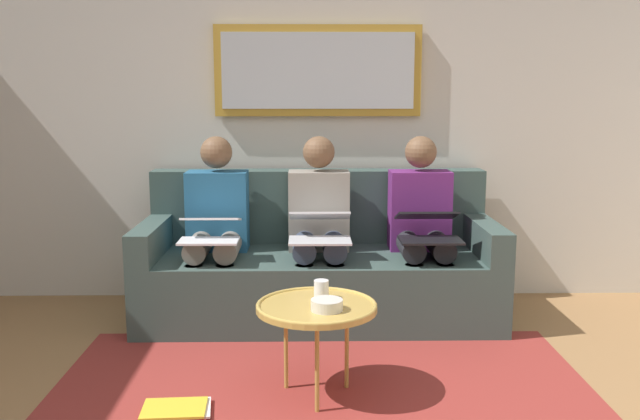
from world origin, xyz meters
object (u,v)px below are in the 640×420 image
object	(u,v)px
person_right	(216,223)
laptop_silver	(320,226)
framed_mirror	(318,71)
coffee_table	(317,308)
person_left	(422,223)
bowl	(327,305)
laptop_white	(210,229)
cup	(321,290)
laptop_black	(428,226)
couch	(319,267)
person_middle	(319,223)
magazine_stack	(177,410)

from	to	relation	value
person_right	laptop_silver	bearing A→B (deg)	160.03
framed_mirror	laptop_silver	xyz separation A→B (m)	(0.00, 0.69, -0.92)
coffee_table	person_left	distance (m)	1.34
bowl	laptop_white	distance (m)	1.19
coffee_table	cup	distance (m)	0.12
person_left	person_right	bearing A→B (deg)	0.00
coffee_table	bowl	bearing A→B (deg)	119.81
cup	laptop_black	size ratio (longest dim) A/B	0.23
person_left	laptop_black	distance (m)	0.23
bowl	coffee_table	bearing A→B (deg)	-60.19
bowl	laptop_silver	xyz separation A→B (m)	(0.02, -0.99, 0.16)
couch	laptop_white	size ratio (longest dim) A/B	6.46
person_left	laptop_silver	bearing A→B (deg)	19.97
bowl	person_left	bearing A→B (deg)	-116.96
laptop_black	person_right	world-z (taller)	person_right
coffee_table	person_middle	size ratio (longest dim) A/B	0.49
person_left	magazine_stack	bearing A→B (deg)	45.68
bowl	laptop_silver	distance (m)	1.01
person_left	laptop_silver	xyz separation A→B (m)	(0.64, 0.23, 0.02)
coffee_table	person_right	world-z (taller)	person_right
person_left	person_middle	bearing A→B (deg)	0.00
person_middle	laptop_silver	world-z (taller)	person_middle
bowl	person_middle	distance (m)	1.24
framed_mirror	magazine_stack	size ratio (longest dim) A/B	4.37
laptop_silver	cup	bearing A→B (deg)	89.60
person_middle	laptop_silver	size ratio (longest dim) A/B	2.94
laptop_black	magazine_stack	xyz separation A→B (m)	(1.29, 1.09, -0.61)
laptop_black	bowl	bearing A→B (deg)	57.86
coffee_table	person_left	size ratio (longest dim) A/B	0.49
laptop_black	magazine_stack	size ratio (longest dim) A/B	1.22
cup	person_middle	size ratio (longest dim) A/B	0.08
person_left	laptop_white	size ratio (longest dim) A/B	3.35
person_left	person_middle	size ratio (longest dim) A/B	1.00
framed_mirror	cup	world-z (taller)	framed_mirror
coffee_table	person_left	xyz separation A→B (m)	(-0.67, -1.15, 0.18)
laptop_white	cup	bearing A→B (deg)	128.36
person_middle	person_right	size ratio (longest dim) A/B	1.00
laptop_white	magazine_stack	xyz separation A→B (m)	(0.01, 1.07, -0.60)
couch	bowl	xyz separation A→B (m)	(-0.02, 1.30, 0.16)
couch	person_right	world-z (taller)	person_right
person_left	magazine_stack	size ratio (longest dim) A/B	3.62
person_middle	cup	bearing A→B (deg)	89.69
person_left	laptop_white	world-z (taller)	person_left
coffee_table	magazine_stack	size ratio (longest dim) A/B	1.78
laptop_white	magazine_stack	world-z (taller)	laptop_white
framed_mirror	laptop_black	xyz separation A→B (m)	(-0.64, 0.69, -0.92)
coffee_table	magazine_stack	bearing A→B (deg)	15.68
person_left	coffee_table	bearing A→B (deg)	59.77
bowl	person_right	xyz separation A→B (m)	(0.66, -1.23, 0.14)
cup	magazine_stack	xyz separation A→B (m)	(0.65, 0.27, -0.47)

